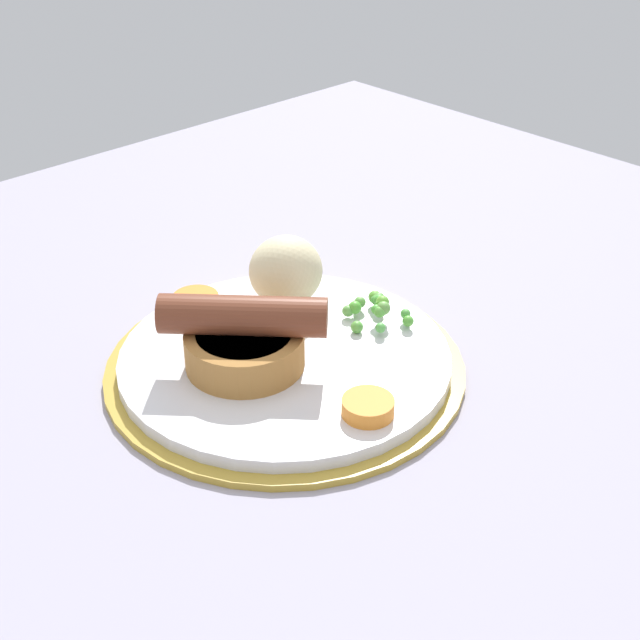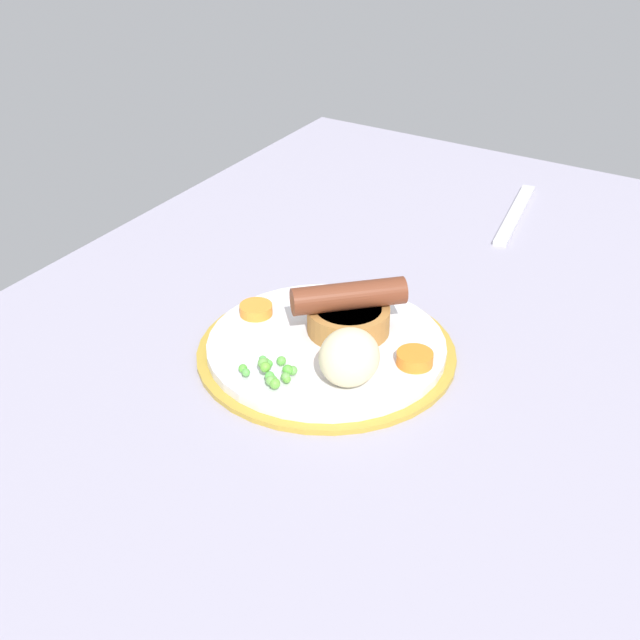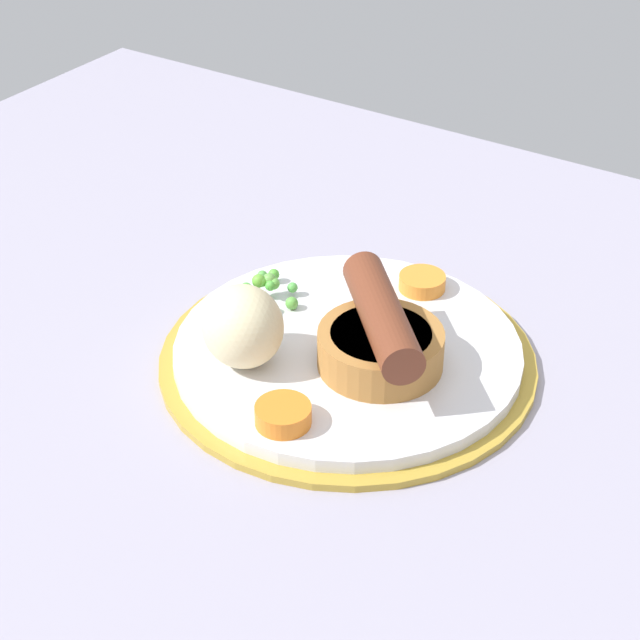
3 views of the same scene
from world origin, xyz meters
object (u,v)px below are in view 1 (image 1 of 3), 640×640
object	(u,v)px
dinner_plate	(285,363)
potato_chunk_0	(286,271)
carrot_slice_0	(196,303)
pea_pile	(375,308)
carrot_slice_1	(368,407)
sausage_pudding	(244,338)

from	to	relation	value
dinner_plate	potato_chunk_0	size ratio (longest dim) A/B	4.53
dinner_plate	carrot_slice_0	bearing A→B (deg)	-83.74
pea_pile	carrot_slice_0	xyz separation A→B (cm)	(8.56, -9.70, -0.29)
dinner_plate	pea_pile	distance (cm)	7.88
carrot_slice_1	carrot_slice_0	bearing A→B (deg)	-89.44
dinner_plate	pea_pile	size ratio (longest dim) A/B	4.92
sausage_pudding	potato_chunk_0	xyz separation A→B (cm)	(-7.39, -4.26, 0.54)
carrot_slice_0	carrot_slice_1	xyz separation A→B (cm)	(-0.17, 17.17, -0.08)
dinner_plate	potato_chunk_0	distance (cm)	7.59
dinner_plate	potato_chunk_0	xyz separation A→B (cm)	(-4.56, -4.99, 3.46)
dinner_plate	carrot_slice_1	bearing A→B (deg)	84.75
sausage_pudding	pea_pile	world-z (taller)	sausage_pudding
carrot_slice_0	carrot_slice_1	size ratio (longest dim) A/B	1.03
pea_pile	potato_chunk_0	bearing A→B (deg)	-63.18
sausage_pudding	carrot_slice_0	xyz separation A→B (cm)	(-1.88, -7.92, -1.49)
sausage_pudding	pea_pile	xyz separation A→B (cm)	(-10.44, 1.78, -1.19)
dinner_plate	potato_chunk_0	bearing A→B (deg)	-132.42
sausage_pudding	carrot_slice_0	bearing A→B (deg)	123.00
sausage_pudding	pea_pile	size ratio (longest dim) A/B	1.94
potato_chunk_0	pea_pile	bearing A→B (deg)	116.82
potato_chunk_0	carrot_slice_0	world-z (taller)	potato_chunk_0
carrot_slice_0	dinner_plate	bearing A→B (deg)	96.26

